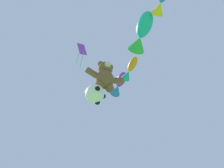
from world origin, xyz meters
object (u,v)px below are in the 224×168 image
Objects in this scene: fish_kite_violet at (119,85)px; fish_kite_teal at (141,35)px; soccer_ball_kite at (95,94)px; diamond_kite at (82,51)px; fish_kite_cobalt at (161,0)px; fish_kite_tangerine at (130,70)px; teddy_bear_kite at (105,76)px.

fish_kite_violet reaches higher than fish_kite_teal.
diamond_kite reaches higher than soccer_ball_kite.
fish_kite_violet is at bearing 41.85° from soccer_ball_kite.
fish_kite_cobalt is (0.02, -2.17, -0.17)m from fish_kite_teal.
fish_kite_tangerine is at bearing -17.65° from diamond_kite.
fish_kite_cobalt is at bearing -72.25° from teddy_bear_kite.
fish_kite_tangerine is 1.04× the size of fish_kite_cobalt.
fish_kite_teal is (1.88, -2.44, 3.50)m from soccer_ball_kite.
fish_kite_teal reaches higher than fish_kite_tangerine.
diamond_kite reaches higher than fish_kite_violet.
fish_kite_violet reaches higher than soccer_ball_kite.
fish_kite_teal is (-0.29, -2.30, 0.54)m from fish_kite_tangerine.
fish_kite_teal is at bearing -58.67° from teddy_bear_kite.
fish_kite_tangerine is 4.50m from fish_kite_cobalt.
fish_kite_teal is (-0.45, -4.53, -0.32)m from fish_kite_violet.
soccer_ball_kite is 4.66m from fish_kite_teal.
diamond_kite is at bearing 162.35° from fish_kite_tangerine.
fish_kite_teal is at bearing -52.36° from soccer_ball_kite.
fish_kite_violet is (1.87, 2.20, 2.24)m from teddy_bear_kite.
fish_kite_tangerine is at bearing -94.27° from fish_kite_violet.
fish_kite_violet reaches higher than fish_kite_tangerine.
soccer_ball_kite is at bearing 176.43° from fish_kite_tangerine.
fish_kite_cobalt is (-0.43, -6.70, -0.48)m from fish_kite_violet.
teddy_bear_kite is at bearing 121.33° from fish_kite_teal.
diamond_kite is (-3.01, 3.35, 1.53)m from fish_kite_teal.
fish_kite_teal is 4.76m from diamond_kite.
teddy_bear_kite is 2.20m from fish_kite_tangerine.
fish_kite_teal reaches higher than fish_kite_cobalt.
diamond_kite reaches higher than fish_kite_tangerine.
teddy_bear_kite is 0.87× the size of diamond_kite.
diamond_kite is at bearing 147.33° from teddy_bear_kite.
fish_kite_cobalt reaches higher than soccer_ball_kite.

